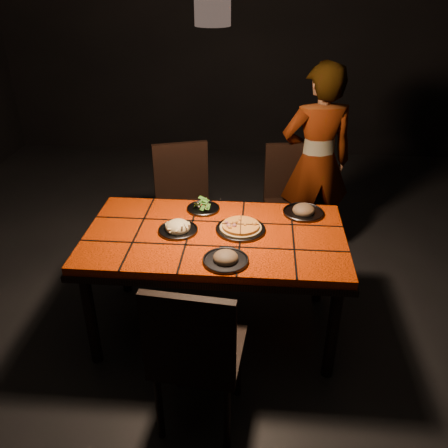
# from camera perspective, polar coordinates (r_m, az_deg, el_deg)

# --- Properties ---
(room_shell) EXTENTS (6.04, 7.04, 3.08)m
(room_shell) POSITION_cam_1_polar(r_m,az_deg,el_deg) (2.63, -1.25, 13.15)
(room_shell) COLOR black
(room_shell) RESTS_ON ground
(dining_table) EXTENTS (1.62, 0.92, 0.75)m
(dining_table) POSITION_cam_1_polar(r_m,az_deg,el_deg) (2.96, -1.08, -2.45)
(dining_table) COLOR #E03B07
(dining_table) RESTS_ON ground
(chair_near) EXTENTS (0.48, 0.48, 0.97)m
(chair_near) POSITION_cam_1_polar(r_m,az_deg,el_deg) (2.40, -3.51, -15.03)
(chair_near) COLOR black
(chair_near) RESTS_ON ground
(chair_far_left) EXTENTS (0.56, 0.56, 0.98)m
(chair_far_left) POSITION_cam_1_polar(r_m,az_deg,el_deg) (3.84, -4.85, 3.28)
(chair_far_left) COLOR black
(chair_far_left) RESTS_ON ground
(chair_far_right) EXTENTS (0.48, 0.48, 0.95)m
(chair_far_right) POSITION_cam_1_polar(r_m,az_deg,el_deg) (3.92, 8.14, 3.45)
(chair_far_right) COLOR black
(chair_far_right) RESTS_ON ground
(diner) EXTENTS (0.65, 0.49, 1.60)m
(diner) POSITION_cam_1_polar(r_m,az_deg,el_deg) (3.92, 11.04, 7.24)
(diner) COLOR brown
(diner) RESTS_ON ground
(pendant_lamp) EXTENTS (0.18, 0.18, 1.06)m
(pendant_lamp) POSITION_cam_1_polar(r_m,az_deg,el_deg) (2.54, -1.39, 24.47)
(pendant_lamp) COLOR black
(pendant_lamp) RESTS_ON room_shell
(plate_pizza) EXTENTS (0.31, 0.31, 0.04)m
(plate_pizza) POSITION_cam_1_polar(r_m,az_deg,el_deg) (2.95, 2.01, -0.49)
(plate_pizza) COLOR #333337
(plate_pizza) RESTS_ON dining_table
(plate_pasta) EXTENTS (0.25, 0.25, 0.08)m
(plate_pasta) POSITION_cam_1_polar(r_m,az_deg,el_deg) (2.95, -5.56, -0.52)
(plate_pasta) COLOR #333337
(plate_pasta) RESTS_ON dining_table
(plate_salad) EXTENTS (0.22, 0.22, 0.07)m
(plate_salad) POSITION_cam_1_polar(r_m,az_deg,el_deg) (3.19, -2.52, 2.12)
(plate_salad) COLOR #333337
(plate_salad) RESTS_ON dining_table
(plate_mushroom_a) EXTENTS (0.26, 0.26, 0.09)m
(plate_mushroom_a) POSITION_cam_1_polar(r_m,az_deg,el_deg) (2.64, 0.20, -4.15)
(plate_mushroom_a) COLOR #333337
(plate_mushroom_a) RESTS_ON dining_table
(plate_mushroom_b) EXTENTS (0.27, 0.27, 0.09)m
(plate_mushroom_b) POSITION_cam_1_polar(r_m,az_deg,el_deg) (3.19, 9.55, 1.61)
(plate_mushroom_b) COLOR #333337
(plate_mushroom_b) RESTS_ON dining_table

